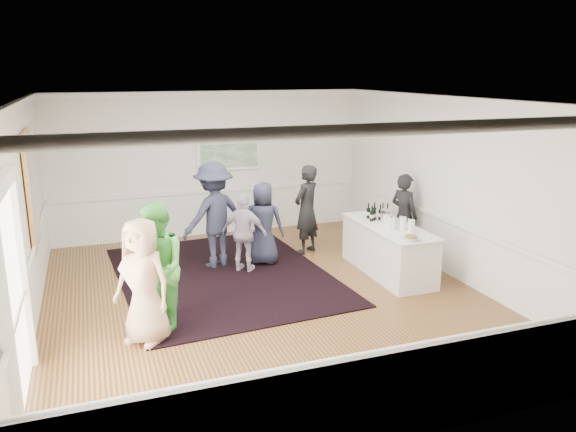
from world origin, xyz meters
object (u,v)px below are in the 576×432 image
object	(u,v)px
guest_dark_b	(306,209)
guest_navy	(263,223)
serving_table	(388,249)
bartender	(404,216)
guest_lilac	(244,233)
guest_tan	(143,282)
guest_green	(157,268)
nut_bowl	(411,238)
guest_dark_a	(214,215)
ice_bucket	(387,217)

from	to	relation	value
guest_dark_b	guest_navy	size ratio (longest dim) A/B	1.13
serving_table	bartender	size ratio (longest dim) A/B	1.33
serving_table	guest_lilac	xyz separation A→B (m)	(-2.44, 0.98, 0.28)
guest_lilac	guest_tan	bearing A→B (deg)	84.30
bartender	guest_lilac	distance (m)	3.20
bartender	guest_dark_b	world-z (taller)	guest_dark_b
guest_green	guest_navy	world-z (taller)	guest_green
serving_table	nut_bowl	bearing A→B (deg)	-96.92
guest_dark_b	nut_bowl	distance (m)	2.71
serving_table	guest_dark_a	size ratio (longest dim) A/B	1.13
guest_tan	nut_bowl	xyz separation A→B (m)	(4.35, 0.34, 0.07)
guest_navy	guest_dark_a	bearing A→B (deg)	15.62
guest_lilac	guest_dark_b	distance (m)	1.64
serving_table	guest_navy	size ratio (longest dim) A/B	1.41
guest_tan	bartender	bearing A→B (deg)	64.11
guest_dark_a	guest_navy	world-z (taller)	guest_dark_a
guest_green	guest_dark_b	world-z (taller)	guest_green
bartender	guest_tan	xyz separation A→B (m)	(-5.21, -1.99, 0.03)
guest_dark_a	ice_bucket	bearing A→B (deg)	135.50
bartender	guest_tan	distance (m)	5.58
guest_dark_a	guest_navy	distance (m)	0.94
nut_bowl	ice_bucket	bearing A→B (deg)	81.38
guest_dark_a	nut_bowl	xyz separation A→B (m)	(2.77, -2.38, -0.05)
guest_tan	guest_lilac	size ratio (longest dim) A/B	1.19
guest_green	guest_lilac	world-z (taller)	guest_green
serving_table	guest_tan	world-z (taller)	guest_tan
guest_dark_b	guest_navy	xyz separation A→B (m)	(-1.03, -0.36, -0.11)
guest_green	guest_navy	size ratio (longest dim) A/B	1.17
guest_green	guest_dark_a	size ratio (longest dim) A/B	0.94
guest_dark_b	guest_lilac	bearing A→B (deg)	-9.09
ice_bucket	guest_navy	bearing A→B (deg)	151.41
guest_green	nut_bowl	size ratio (longest dim) A/B	6.76
guest_dark_a	ice_bucket	distance (m)	3.21
guest_lilac	nut_bowl	xyz separation A→B (m)	(2.33, -1.90, 0.21)
guest_dark_b	guest_dark_a	bearing A→B (deg)	-27.84
bartender	guest_lilac	world-z (taller)	bartender
serving_table	guest_navy	world-z (taller)	guest_navy
serving_table	nut_bowl	size ratio (longest dim) A/B	8.13
guest_navy	guest_dark_b	bearing A→B (deg)	-134.58
guest_green	nut_bowl	world-z (taller)	guest_green
guest_green	nut_bowl	xyz separation A→B (m)	(4.12, 0.03, 0.01)
bartender	guest_navy	size ratio (longest dim) A/B	1.06
guest_dark_b	bartender	bearing A→B (deg)	117.85
serving_table	guest_dark_b	distance (m)	1.96
serving_table	guest_green	distance (m)	4.37
bartender	guest_dark_b	bearing A→B (deg)	42.23
guest_lilac	guest_dark_a	xyz separation A→B (m)	(-0.44, 0.48, 0.26)
guest_dark_a	nut_bowl	size ratio (longest dim) A/B	7.20
guest_navy	ice_bucket	bearing A→B (deg)	177.48
guest_dark_b	serving_table	bearing A→B (deg)	86.30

